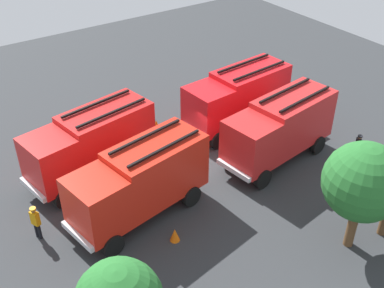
% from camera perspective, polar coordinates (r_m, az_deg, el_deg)
% --- Properties ---
extents(ground_plane, '(48.27, 48.27, 0.00)m').
position_cam_1_polar(ground_plane, '(27.37, 0.00, -2.44)').
color(ground_plane, '#2D3033').
extents(fire_truck_0, '(7.36, 3.19, 3.88)m').
position_cam_1_polar(fire_truck_0, '(30.00, 5.48, 5.75)').
color(fire_truck_0, red).
rests_on(fire_truck_0, ground).
extents(fire_truck_1, '(7.51, 3.72, 3.88)m').
position_cam_1_polar(fire_truck_1, '(25.94, -11.99, 0.24)').
color(fire_truck_1, red).
rests_on(fire_truck_1, ground).
extents(fire_truck_2, '(7.45, 3.50, 3.88)m').
position_cam_1_polar(fire_truck_2, '(27.11, 10.47, 2.02)').
color(fire_truck_2, red).
rests_on(fire_truck_2, ground).
extents(fire_truck_3, '(7.51, 3.72, 3.88)m').
position_cam_1_polar(fire_truck_3, '(22.85, -6.28, -4.27)').
color(fire_truck_3, red).
rests_on(fire_truck_3, ground).
extents(firefighter_0, '(0.38, 0.48, 1.81)m').
position_cam_1_polar(firefighter_0, '(23.35, -18.20, -8.74)').
color(firefighter_0, black).
rests_on(firefighter_0, ground).
extents(firefighter_1, '(0.44, 0.48, 1.70)m').
position_cam_1_polar(firefighter_1, '(28.74, 19.23, -0.30)').
color(firefighter_1, black).
rests_on(firefighter_1, ground).
extents(firefighter_2, '(0.38, 0.48, 1.68)m').
position_cam_1_polar(firefighter_2, '(32.99, 3.36, 6.20)').
color(firefighter_2, black).
rests_on(firefighter_2, ground).
extents(firefighter_3, '(0.29, 0.44, 1.80)m').
position_cam_1_polar(firefighter_3, '(28.06, -14.57, -0.14)').
color(firefighter_3, black).
rests_on(firefighter_3, ground).
extents(tree_1, '(3.50, 3.50, 5.42)m').
position_cam_1_polar(tree_1, '(21.42, 19.80, -4.32)').
color(tree_1, brown).
rests_on(tree_1, ground).
extents(traffic_cone_0, '(0.48, 0.48, 0.68)m').
position_cam_1_polar(traffic_cone_0, '(30.42, -4.29, 2.31)').
color(traffic_cone_0, '#F2600C').
rests_on(traffic_cone_0, ground).
extents(traffic_cone_1, '(0.42, 0.42, 0.60)m').
position_cam_1_polar(traffic_cone_1, '(26.96, -2.10, -2.31)').
color(traffic_cone_1, '#F2600C').
rests_on(traffic_cone_1, ground).
extents(traffic_cone_2, '(0.48, 0.48, 0.68)m').
position_cam_1_polar(traffic_cone_2, '(22.56, -2.07, -10.80)').
color(traffic_cone_2, '#F2600C').
rests_on(traffic_cone_2, ground).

